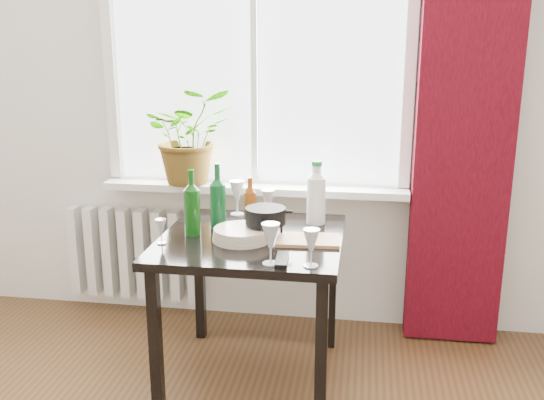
% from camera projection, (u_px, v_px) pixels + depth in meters
% --- Properties ---
extents(window, '(1.72, 0.08, 1.62)m').
position_uv_depth(window, '(255.00, 46.00, 3.29)').
color(window, white).
rests_on(window, ground).
extents(windowsill, '(1.72, 0.20, 0.04)m').
position_uv_depth(windowsill, '(254.00, 188.00, 3.42)').
color(windowsill, white).
rests_on(windowsill, ground).
extents(curtain, '(0.50, 0.12, 2.56)m').
position_uv_depth(curtain, '(467.00, 108.00, 3.10)').
color(curtain, '#3A050D').
rests_on(curtain, ground).
extents(radiator, '(0.80, 0.10, 0.55)m').
position_uv_depth(radiator, '(134.00, 253.00, 3.68)').
color(radiator, silver).
rests_on(radiator, ground).
extents(table, '(0.85, 0.85, 0.74)m').
position_uv_depth(table, '(252.00, 254.00, 2.88)').
color(table, black).
rests_on(table, ground).
extents(potted_plant, '(0.61, 0.58, 0.54)m').
position_uv_depth(potted_plant, '(190.00, 136.00, 3.39)').
color(potted_plant, '#2B6B1C').
rests_on(potted_plant, windowsill).
extents(wine_bottle_left, '(0.10, 0.10, 0.32)m').
position_uv_depth(wine_bottle_left, '(192.00, 202.00, 2.84)').
color(wine_bottle_left, '#0C3F0D').
rests_on(wine_bottle_left, table).
extents(wine_bottle_right, '(0.09, 0.09, 0.33)m').
position_uv_depth(wine_bottle_right, '(218.00, 196.00, 2.94)').
color(wine_bottle_right, '#0C401D').
rests_on(wine_bottle_right, table).
extents(bottle_amber, '(0.07, 0.07, 0.24)m').
position_uv_depth(bottle_amber, '(250.00, 201.00, 3.00)').
color(bottle_amber, '#73330C').
rests_on(bottle_amber, table).
extents(cleaning_bottle, '(0.12, 0.12, 0.33)m').
position_uv_depth(cleaning_bottle, '(316.00, 191.00, 3.01)').
color(cleaning_bottle, white).
rests_on(cleaning_bottle, table).
extents(wineglass_front_right, '(0.08, 0.08, 0.18)m').
position_uv_depth(wineglass_front_right, '(271.00, 244.00, 2.48)').
color(wineglass_front_right, '#B7BFC5').
rests_on(wineglass_front_right, table).
extents(wineglass_far_right, '(0.07, 0.07, 0.16)m').
position_uv_depth(wineglass_far_right, '(311.00, 247.00, 2.46)').
color(wineglass_far_right, '#B8BEC6').
rests_on(wineglass_far_right, table).
extents(wineglass_back_center, '(0.08, 0.08, 0.17)m').
position_uv_depth(wineglass_back_center, '(268.00, 205.00, 3.07)').
color(wineglass_back_center, '#B1B6BF').
rests_on(wineglass_back_center, table).
extents(wineglass_back_left, '(0.09, 0.09, 0.19)m').
position_uv_depth(wineglass_back_left, '(237.00, 197.00, 3.18)').
color(wineglass_back_left, silver).
rests_on(wineglass_back_left, table).
extents(wineglass_front_left, '(0.06, 0.06, 0.12)m').
position_uv_depth(wineglass_front_left, '(161.00, 231.00, 2.74)').
color(wineglass_front_left, '#B8BDC6').
rests_on(wineglass_front_left, table).
extents(plate_stack, '(0.28, 0.28, 0.06)m').
position_uv_depth(plate_stack, '(242.00, 234.00, 2.79)').
color(plate_stack, beige).
rests_on(plate_stack, table).
extents(fondue_pot, '(0.25, 0.22, 0.15)m').
position_uv_depth(fondue_pot, '(266.00, 223.00, 2.81)').
color(fondue_pot, black).
rests_on(fondue_pot, table).
extents(tv_remote, '(0.06, 0.17, 0.02)m').
position_uv_depth(tv_remote, '(282.00, 260.00, 2.53)').
color(tv_remote, black).
rests_on(tv_remote, table).
extents(cutting_board, '(0.30, 0.21, 0.02)m').
position_uv_depth(cutting_board, '(308.00, 240.00, 2.78)').
color(cutting_board, '#B07E4F').
rests_on(cutting_board, table).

